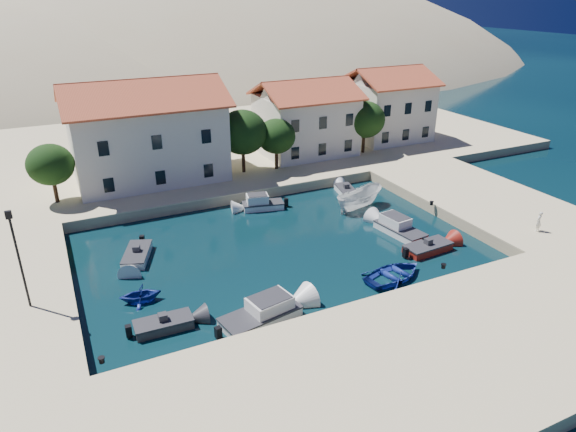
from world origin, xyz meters
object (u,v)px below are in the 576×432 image
object	(u,v)px
lamppost	(17,251)
pedestrian	(539,221)
building_mid	(306,116)
building_right	(388,103)
building_left	(146,129)
boat_east	(359,208)
cabin_cruiser_south	(261,314)
cabin_cruiser_east	(400,229)
rowboat_south	(394,278)

from	to	relation	value
lamppost	pedestrian	distance (m)	36.73
building_mid	building_right	size ratio (longest dim) A/B	1.11
building_left	boat_east	xyz separation A→B (m)	(15.83, -13.90, -5.94)
building_right	cabin_cruiser_south	size ratio (longest dim) A/B	1.79
lamppost	cabin_cruiser_south	size ratio (longest dim) A/B	1.18
building_left	lamppost	size ratio (longest dim) A/B	2.36
building_mid	boat_east	world-z (taller)	building_mid
building_mid	building_right	world-z (taller)	building_right
building_right	cabin_cruiser_east	distance (m)	26.59
building_right	boat_east	bearing A→B (deg)	-131.69
cabin_cruiser_south	pedestrian	xyz separation A→B (m)	(23.73, 0.32, 1.34)
building_left	cabin_cruiser_east	distance (m)	26.10
cabin_cruiser_east	pedestrian	world-z (taller)	pedestrian
building_right	pedestrian	xyz separation A→B (m)	(-5.35, -27.78, -3.65)
building_mid	cabin_cruiser_east	size ratio (longest dim) A/B	2.21
cabin_cruiser_south	pedestrian	size ratio (longest dim) A/B	3.22
building_right	pedestrian	size ratio (longest dim) A/B	5.77
building_right	rowboat_south	world-z (taller)	building_right
cabin_cruiser_east	building_right	bearing A→B (deg)	-40.10
lamppost	building_right	bearing A→B (deg)	27.93
building_left	boat_east	world-z (taller)	building_left
building_right	building_left	bearing A→B (deg)	-176.19
building_left	cabin_cruiser_south	xyz separation A→B (m)	(0.92, -26.11, -5.46)
building_mid	pedestrian	size ratio (longest dim) A/B	6.42
rowboat_south	building_right	bearing A→B (deg)	-43.63
cabin_cruiser_south	pedestrian	distance (m)	23.77
building_right	cabin_cruiser_east	size ratio (longest dim) A/B	1.99
rowboat_south	boat_east	world-z (taller)	boat_east
building_right	lamppost	xyz separation A→B (m)	(-41.50, -22.00, -0.72)
rowboat_south	boat_east	distance (m)	12.47
building_mid	cabin_cruiser_east	distance (m)	21.61
building_left	building_right	world-z (taller)	building_left
lamppost	rowboat_south	xyz separation A→B (m)	(22.73, -5.49, -4.75)
building_right	boat_east	distance (m)	21.99
building_right	pedestrian	distance (m)	28.53
building_mid	pedestrian	xyz separation A→B (m)	(6.65, -26.78, -3.40)
building_left	lamppost	xyz separation A→B (m)	(-11.50, -20.00, -1.18)
lamppost	rowboat_south	world-z (taller)	lamppost
boat_east	pedestrian	bearing A→B (deg)	-157.34
lamppost	boat_east	distance (m)	28.40
building_mid	pedestrian	bearing A→B (deg)	-76.05
lamppost	pedestrian	bearing A→B (deg)	-9.09
lamppost	rowboat_south	distance (m)	23.86
building_left	building_right	size ratio (longest dim) A/B	1.56
rowboat_south	cabin_cruiser_east	size ratio (longest dim) A/B	0.99
boat_east	pedestrian	size ratio (longest dim) A/B	3.26
building_right	rowboat_south	size ratio (longest dim) A/B	2.02
building_mid	cabin_cruiser_south	world-z (taller)	building_mid
building_mid	building_left	bearing A→B (deg)	-176.82
pedestrian	rowboat_south	bearing A→B (deg)	-22.13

